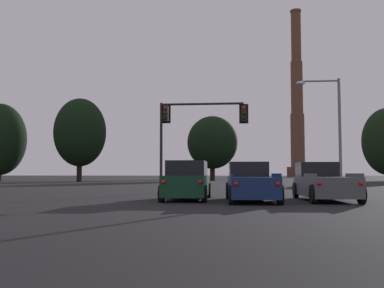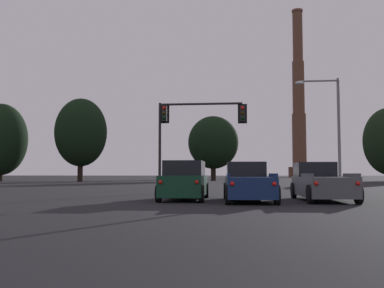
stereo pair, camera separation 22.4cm
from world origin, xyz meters
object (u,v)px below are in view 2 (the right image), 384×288
Objects in this scene: pickup_truck_center_lane_front at (248,183)px; pickup_truck_right_lane_front at (321,183)px; suv_left_lane_front at (185,181)px; traffic_light_overhead_left at (189,124)px; street_lamp at (332,121)px; smokestack at (299,111)px.

pickup_truck_center_lane_front is 1.00× the size of pickup_truck_right_lane_front.
traffic_light_overhead_left reaches higher than suv_left_lane_front.
street_lamp is (9.57, 3.39, 0.42)m from traffic_light_overhead_left.
smokestack is (24.45, 132.04, 18.97)m from traffic_light_overhead_left.
traffic_light_overhead_left is 10.16m from street_lamp.
pickup_truck_right_lane_front is 1.13× the size of suv_left_lane_front.
pickup_truck_center_lane_front is 3.07m from suv_left_lane_front.
street_lamp is at bearing 58.49° from pickup_truck_center_lane_front.
suv_left_lane_front is 0.08× the size of smokestack.
smokestack is at bearing 79.52° from suv_left_lane_front.
suv_left_lane_front is at bearing -99.76° from smokestack.
suv_left_lane_front is at bearing -131.18° from street_lamp.
traffic_light_overhead_left is at bearing -100.49° from smokestack.
street_lamp reaches higher than suv_left_lane_front.
pickup_truck_center_lane_front is 1.13× the size of suv_left_lane_front.
street_lamp reaches higher than pickup_truck_right_lane_front.
smokestack reaches higher than traffic_light_overhead_left.
pickup_truck_right_lane_front is 0.09× the size of smokestack.
street_lamp is at bearing -96.60° from smokestack.
pickup_truck_center_lane_front is 13.10m from street_lamp.
pickup_truck_right_lane_front is at bearing 0.95° from suv_left_lane_front.
suv_left_lane_front reaches higher than pickup_truck_center_lane_front.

